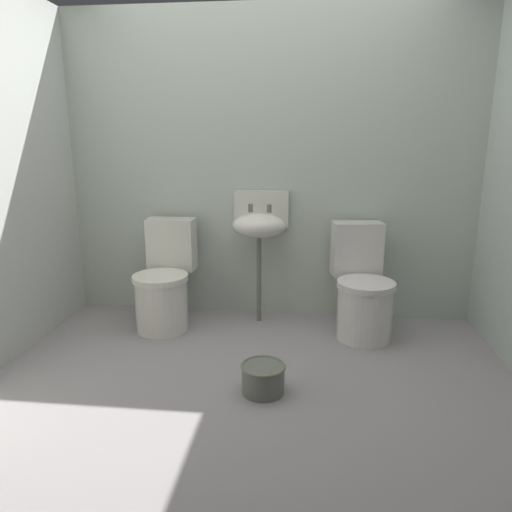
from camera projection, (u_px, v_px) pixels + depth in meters
The scene contains 6 objects.
ground_plane at pixel (250, 395), 2.66m from camera, with size 3.52×2.82×0.08m, color gray.
wall_back at pixel (270, 168), 3.58m from camera, with size 3.52×0.10×2.31m, color #B2BEAF.
toilet_left at pixel (165, 284), 3.48m from camera, with size 0.41×0.60×0.78m.
toilet_right at pixel (362, 291), 3.33m from camera, with size 0.46×0.64×0.78m.
sink at pixel (259, 224), 3.48m from camera, with size 0.42×0.35×0.99m.
bucket at pixel (263, 378), 2.60m from camera, with size 0.25×0.25×0.17m.
Camera 1 is at (0.30, -2.37, 1.38)m, focal length 32.84 mm.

